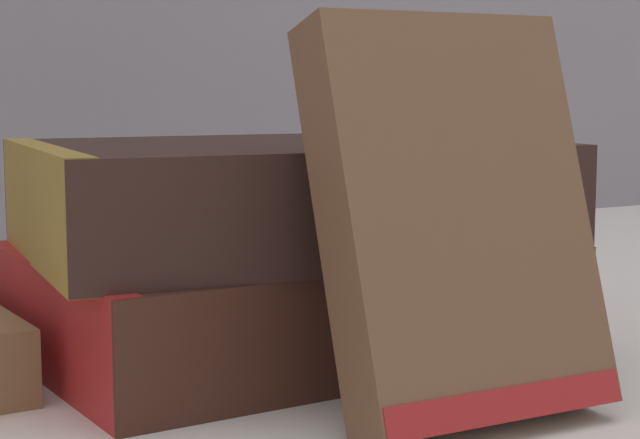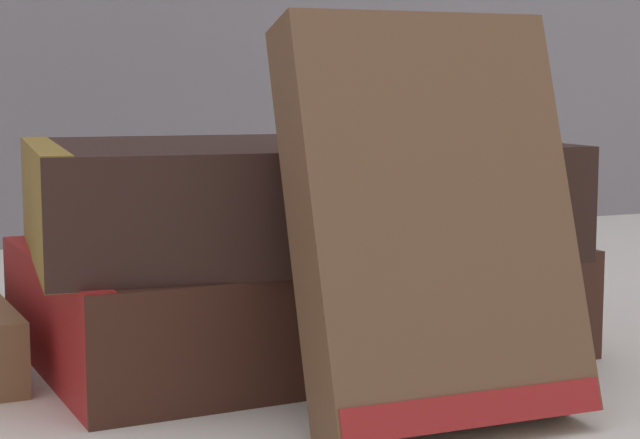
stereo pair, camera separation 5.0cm
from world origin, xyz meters
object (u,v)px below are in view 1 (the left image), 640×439
Objects in this scene: pocket_watch at (407,135)px; book_flat_bottom at (276,298)px; book_leaning_front at (455,232)px; book_flat_top at (275,197)px; reading_glasses at (155,304)px.

book_flat_bottom is at bearing 147.53° from pocket_watch.
pocket_watch is at bearing -36.20° from book_flat_bottom.
book_flat_bottom is 0.10m from pocket_watch.
book_leaning_front is at bearing -112.73° from pocket_watch.
book_leaning_front is (0.02, -0.11, -0.00)m from book_flat_top.
reading_glasses is (-0.01, 0.13, -0.07)m from book_flat_top.
book_leaning_front is 1.50× the size of reading_glasses.
book_flat_top is 0.12m from book_leaning_front.
book_flat_bottom is 1.63× the size of book_leaning_front.
book_flat_top reaches higher than reading_glasses.
book_flat_bottom is 1.04× the size of book_flat_top.
book_flat_bottom reaches higher than reading_glasses.
pocket_watch reaches higher than book_flat_bottom.
reading_glasses is (-0.02, 0.12, -0.02)m from book_flat_bottom.
pocket_watch reaches higher than reading_glasses.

